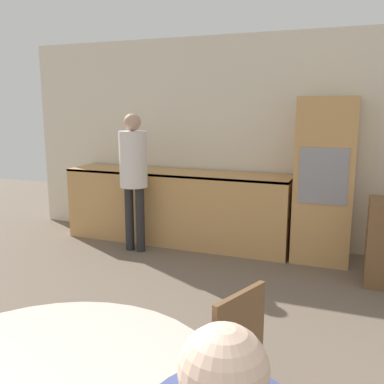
% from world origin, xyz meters
% --- Properties ---
extents(wall_back, '(6.55, 0.05, 2.60)m').
position_xyz_m(wall_back, '(0.00, 5.25, 1.30)').
color(wall_back, silver).
rests_on(wall_back, ground_plane).
extents(kitchen_counter, '(2.91, 0.60, 0.93)m').
position_xyz_m(kitchen_counter, '(-0.97, 4.90, 0.48)').
color(kitchen_counter, tan).
rests_on(kitchen_counter, ground_plane).
extents(oven_unit, '(0.63, 0.59, 1.84)m').
position_xyz_m(oven_unit, '(0.84, 4.91, 0.92)').
color(oven_unit, tan).
rests_on(oven_unit, ground_plane).
extents(chair_far_right, '(0.52, 0.52, 0.87)m').
position_xyz_m(chair_far_right, '(0.60, 1.85, 0.49)').
color(chair_far_right, brown).
rests_on(chair_far_right, ground_plane).
extents(person_standing, '(0.33, 0.33, 1.66)m').
position_xyz_m(person_standing, '(-1.31, 4.40, 1.03)').
color(person_standing, '#262628').
rests_on(person_standing, ground_plane).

